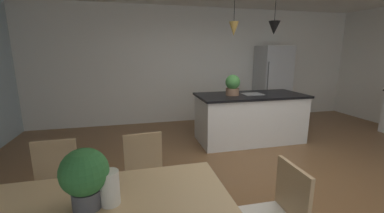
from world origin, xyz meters
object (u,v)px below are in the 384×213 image
at_px(potted_plant_on_island, 233,85).
at_px(vase_on_dining_table, 110,188).
at_px(kitchen_island, 250,117).
at_px(potted_plant_on_table, 85,175).
at_px(chair_far_right, 146,176).
at_px(chair_far_left, 54,187).
at_px(refrigerator, 272,83).

relative_size(potted_plant_on_island, vase_on_dining_table, 1.72).
distance_m(kitchen_island, potted_plant_on_table, 3.64).
height_order(chair_far_right, kitchen_island, kitchen_island).
bearing_deg(potted_plant_on_table, potted_plant_on_island, 52.19).
height_order(kitchen_island, vase_on_dining_table, vase_on_dining_table).
xyz_separation_m(chair_far_left, chair_far_right, (0.82, -0.00, 0.00)).
relative_size(refrigerator, vase_on_dining_table, 8.42).
distance_m(kitchen_island, refrigerator, 1.88).
distance_m(refrigerator, potted_plant_on_island, 2.10).
xyz_separation_m(kitchen_island, refrigerator, (1.26, 1.32, 0.45)).
bearing_deg(refrigerator, chair_far_left, -142.35).
distance_m(kitchen_island, potted_plant_on_island, 0.73).
bearing_deg(refrigerator, kitchen_island, -133.54).
xyz_separation_m(refrigerator, potted_plant_on_table, (-3.69, -3.98, 0.04)).
height_order(chair_far_left, potted_plant_on_table, potted_plant_on_table).
distance_m(chair_far_left, kitchen_island, 3.42).
xyz_separation_m(refrigerator, vase_on_dining_table, (-3.56, -3.98, -0.07)).
bearing_deg(kitchen_island, potted_plant_on_table, -132.49).
relative_size(chair_far_left, potted_plant_on_table, 2.32).
height_order(potted_plant_on_island, vase_on_dining_table, potted_plant_on_island).
bearing_deg(kitchen_island, chair_far_right, -137.81).
relative_size(chair_far_left, chair_far_right, 1.00).
bearing_deg(kitchen_island, refrigerator, 46.46).
distance_m(chair_far_right, kitchen_island, 2.77).
relative_size(chair_far_left, refrigerator, 0.48).
height_order(refrigerator, vase_on_dining_table, refrigerator).
xyz_separation_m(kitchen_island, potted_plant_on_table, (-2.43, -2.66, 0.49)).
height_order(chair_far_right, refrigerator, refrigerator).
distance_m(refrigerator, vase_on_dining_table, 5.34).
bearing_deg(vase_on_dining_table, potted_plant_on_island, 53.99).
bearing_deg(potted_plant_on_island, potted_plant_on_table, -127.81).
bearing_deg(chair_far_left, refrigerator, 37.65).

